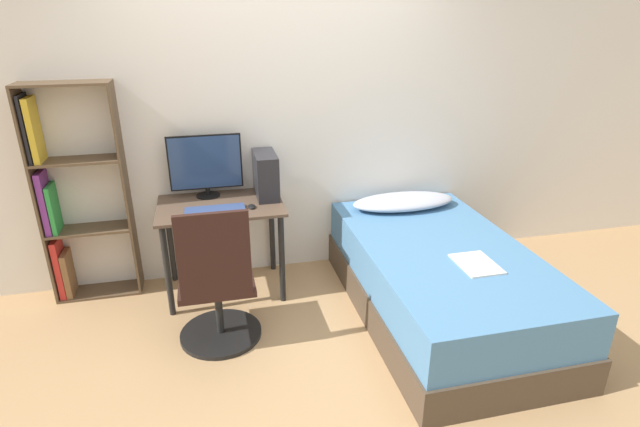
{
  "coord_description": "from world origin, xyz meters",
  "views": [
    {
      "loc": [
        -0.6,
        -2.5,
        2.08
      ],
      "look_at": [
        0.15,
        0.63,
        0.75
      ],
      "focal_mm": 28.0,
      "sensor_mm": 36.0,
      "label": 1
    }
  ],
  "objects_px": {
    "monitor": "(206,165)",
    "pc_tower": "(266,175)",
    "keyboard": "(215,210)",
    "bookshelf": "(69,202)",
    "office_chair": "(217,293)",
    "bed": "(440,281)"
  },
  "relations": [
    {
      "from": "monitor",
      "to": "pc_tower",
      "type": "bearing_deg",
      "value": -12.82
    },
    {
      "from": "keyboard",
      "to": "bookshelf",
      "type": "bearing_deg",
      "value": 163.06
    },
    {
      "from": "monitor",
      "to": "keyboard",
      "type": "xyz_separation_m",
      "value": [
        0.04,
        -0.33,
        -0.24
      ]
    },
    {
      "from": "bookshelf",
      "to": "office_chair",
      "type": "bearing_deg",
      "value": -40.77
    },
    {
      "from": "bookshelf",
      "to": "monitor",
      "type": "distance_m",
      "value": 1.01
    },
    {
      "from": "keyboard",
      "to": "pc_tower",
      "type": "relative_size",
      "value": 1.16
    },
    {
      "from": "bed",
      "to": "monitor",
      "type": "relative_size",
      "value": 3.66
    },
    {
      "from": "office_chair",
      "to": "monitor",
      "type": "relative_size",
      "value": 1.82
    },
    {
      "from": "bookshelf",
      "to": "office_chair",
      "type": "distance_m",
      "value": 1.37
    },
    {
      "from": "bed",
      "to": "pc_tower",
      "type": "height_order",
      "value": "pc_tower"
    },
    {
      "from": "bookshelf",
      "to": "pc_tower",
      "type": "height_order",
      "value": "bookshelf"
    },
    {
      "from": "bed",
      "to": "monitor",
      "type": "bearing_deg",
      "value": 150.06
    },
    {
      "from": "keyboard",
      "to": "pc_tower",
      "type": "height_order",
      "value": "pc_tower"
    },
    {
      "from": "bed",
      "to": "bookshelf",
      "type": "bearing_deg",
      "value": 160.85
    },
    {
      "from": "bookshelf",
      "to": "office_chair",
      "type": "xyz_separation_m",
      "value": [
        0.99,
        -0.86,
        -0.4
      ]
    },
    {
      "from": "pc_tower",
      "to": "keyboard",
      "type": "bearing_deg",
      "value": -150.65
    },
    {
      "from": "office_chair",
      "to": "bed",
      "type": "height_order",
      "value": "office_chair"
    },
    {
      "from": "bed",
      "to": "pc_tower",
      "type": "distance_m",
      "value": 1.51
    },
    {
      "from": "monitor",
      "to": "keyboard",
      "type": "relative_size",
      "value": 1.29
    },
    {
      "from": "keyboard",
      "to": "pc_tower",
      "type": "bearing_deg",
      "value": 29.35
    },
    {
      "from": "bookshelf",
      "to": "monitor",
      "type": "xyz_separation_m",
      "value": [
        0.99,
        0.01,
        0.21
      ]
    },
    {
      "from": "office_chair",
      "to": "pc_tower",
      "type": "xyz_separation_m",
      "value": [
        0.44,
        0.77,
        0.53
      ]
    }
  ]
}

